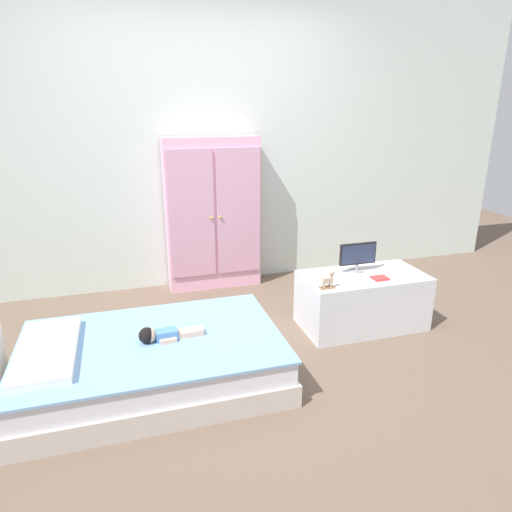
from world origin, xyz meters
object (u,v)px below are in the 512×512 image
at_px(bed, 153,361).
at_px(rocking_horse_toy, 329,280).
at_px(tv_monitor, 358,255).
at_px(tv_stand, 362,300).
at_px(book_red, 380,278).
at_px(doll, 159,335).
at_px(wardrobe, 213,214).

relative_size(bed, rocking_horse_toy, 12.01).
bearing_deg(tv_monitor, bed, -165.63).
bearing_deg(tv_stand, tv_monitor, 100.93).
bearing_deg(book_red, doll, -171.80).
height_order(bed, book_red, book_red).
bearing_deg(rocking_horse_toy, bed, -172.41).
height_order(doll, wardrobe, wardrobe).
distance_m(bed, wardrobe, 1.71).
xyz_separation_m(bed, doll, (0.05, -0.02, 0.19)).
height_order(tv_monitor, book_red, tv_monitor).
relative_size(tv_stand, book_red, 8.04).
bearing_deg(bed, wardrobe, 64.87).
height_order(bed, tv_monitor, tv_monitor).
distance_m(bed, book_red, 1.72).
distance_m(wardrobe, rocking_horse_toy, 1.43).
height_order(doll, rocking_horse_toy, rocking_horse_toy).
xyz_separation_m(bed, wardrobe, (0.69, 1.47, 0.55)).
bearing_deg(book_red, tv_stand, 122.41).
relative_size(rocking_horse_toy, book_red, 1.12).
bearing_deg(wardrobe, tv_stand, -51.11).
xyz_separation_m(wardrobe, book_red, (0.99, -1.25, -0.27)).
distance_m(bed, tv_stand, 1.64).
height_order(doll, tv_monitor, tv_monitor).
xyz_separation_m(doll, tv_stand, (1.56, 0.35, -0.12)).
relative_size(bed, tv_monitor, 5.28).
height_order(doll, tv_stand, tv_stand).
bearing_deg(tv_stand, doll, -167.53).
distance_m(wardrobe, tv_monitor, 1.40).
distance_m(tv_monitor, rocking_horse_toy, 0.44).
bearing_deg(book_red, tv_monitor, 113.96).
bearing_deg(tv_stand, book_red, -57.59).
distance_m(doll, book_red, 1.65).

